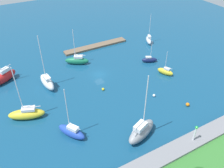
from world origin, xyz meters
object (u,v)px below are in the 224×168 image
Objects in this scene: sailboat_blue_west_end at (72,131)px; mooring_buoy_yellow at (103,89)px; pier_dock at (96,46)px; mooring_buoy_orange at (188,104)px; harbor_beacon at (195,132)px; sailboat_yellow_lone_south at (27,114)px; sailboat_white_far_south at (47,82)px; sailboat_yellow_far_north at (165,71)px; sailboat_navy_mid_basin at (149,60)px; sailboat_red_near_pier at (4,77)px; sailboat_white_by_breakwater at (149,40)px; sailboat_green_center_basin at (77,60)px; mooring_buoy_white at (154,95)px; sailboat_gray_lone_north at (141,131)px.

sailboat_blue_west_end is 17.05× the size of mooring_buoy_yellow.
pier_dock is 25.45× the size of mooring_buoy_orange.
sailboat_yellow_lone_south reaches higher than harbor_beacon.
sailboat_blue_west_end is (0.63, 19.02, -0.33)m from sailboat_white_far_south.
sailboat_yellow_far_north is 0.61× the size of sailboat_blue_west_end.
sailboat_red_near_pier is at bearing -169.30° from sailboat_navy_mid_basin.
sailboat_yellow_far_north is 13.88m from mooring_buoy_orange.
sailboat_white_by_breakwater is (-17.58, 6.22, 0.87)m from pier_dock.
pier_dock is 25.43m from sailboat_white_far_south.
sailboat_yellow_lone_south reaches higher than sailboat_yellow_far_north.
sailboat_yellow_far_north is 26.25m from sailboat_green_center_basin.
mooring_buoy_white is at bearing -54.61° from mooring_buoy_orange.
mooring_buoy_white is at bearing 139.38° from mooring_buoy_yellow.
sailboat_navy_mid_basin is 10.38× the size of mooring_buoy_yellow.
sailboat_gray_lone_north is (-12.17, 7.14, 0.45)m from sailboat_blue_west_end.
sailboat_white_far_south reaches higher than mooring_buoy_orange.
harbor_beacon is 0.32× the size of sailboat_blue_west_end.
sailboat_navy_mid_basin is at bearing 170.28° from sailboat_white_by_breakwater.
sailboat_white_far_south is at bearing 92.72° from sailboat_gray_lone_north.
sailboat_blue_west_end is at bearing -9.91° from mooring_buoy_orange.
sailboat_white_far_south is 1.22× the size of sailboat_blue_west_end.
sailboat_yellow_lone_south is 19.39m from mooring_buoy_yellow.
sailboat_white_far_south reaches higher than pier_dock.
sailboat_blue_west_end is 0.88× the size of sailboat_yellow_lone_south.
mooring_buoy_orange is at bearing -137.45° from sailboat_white_far_south.
pier_dock is 1.51× the size of sailboat_gray_lone_north.
pier_dock is at bearing -92.40° from harbor_beacon.
sailboat_navy_mid_basin is at bearing 29.17° from sailboat_gray_lone_north.
sailboat_gray_lone_north is at bearing 89.09° from sailboat_red_near_pier.
sailboat_green_center_basin is 15.95× the size of mooring_buoy_yellow.
sailboat_white_by_breakwater is at bearing -47.93° from sailboat_yellow_far_north.
sailboat_yellow_lone_south is (18.58, 16.31, 0.06)m from sailboat_green_center_basin.
mooring_buoy_yellow is at bearing 124.81° from sailboat_green_center_basin.
sailboat_gray_lone_north reaches higher than pier_dock.
sailboat_gray_lone_north is at bearing 76.75° from pier_dock.
sailboat_gray_lone_north is 25.31m from sailboat_yellow_lone_south.
sailboat_white_far_south is 1.08× the size of sailboat_yellow_lone_south.
mooring_buoy_orange is (-15.42, 30.74, -0.77)m from sailboat_green_center_basin.
sailboat_gray_lone_north is at bearing 159.63° from sailboat_yellow_lone_south.
mooring_buoy_orange is at bearing 137.67° from sailboat_yellow_far_north.
sailboat_white_far_south is 2.00× the size of sailboat_navy_mid_basin.
sailboat_gray_lone_north is 16.82× the size of mooring_buoy_orange.
sailboat_gray_lone_north is at bearing -161.86° from sailboat_white_far_south.
mooring_buoy_yellow is at bearing -80.89° from sailboat_blue_west_end.
sailboat_green_center_basin is 24.72m from sailboat_yellow_lone_south.
sailboat_blue_west_end is (21.68, 33.24, 0.85)m from pier_dock.
sailboat_navy_mid_basin is 16.85m from mooring_buoy_white.
sailboat_navy_mid_basin is at bearing -149.14° from sailboat_yellow_lone_south.
harbor_beacon is 37.98m from sailboat_white_far_south.
sailboat_blue_west_end is at bearing 80.18° from sailboat_yellow_far_north.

